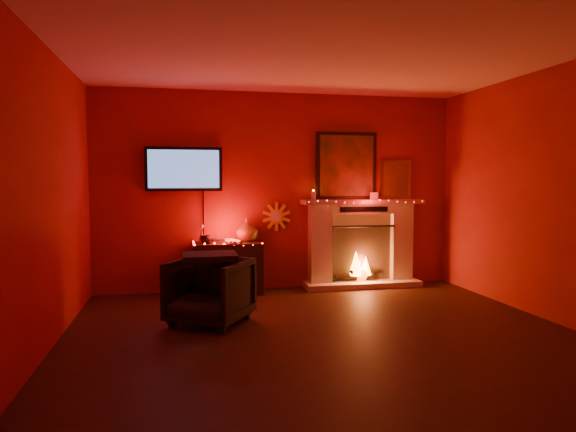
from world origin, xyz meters
name	(u,v)px	position (x,y,z in m)	size (l,w,h in m)	color
room	(332,197)	(0.00, 0.00, 1.35)	(5.00, 5.00, 5.00)	black
fireplace	(360,235)	(1.14, 2.39, 0.72)	(1.72, 0.40, 2.18)	beige
tv	(184,169)	(-1.30, 2.45, 1.65)	(1.00, 0.07, 1.24)	black
sunburst_clock	(277,217)	(-0.05, 2.48, 1.00)	(0.40, 0.03, 0.40)	yellow
console_table	(229,264)	(-0.73, 2.27, 0.40)	(0.90, 0.55, 0.99)	black
armchair	(210,291)	(-1.06, 0.87, 0.34)	(0.74, 0.76, 0.69)	black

